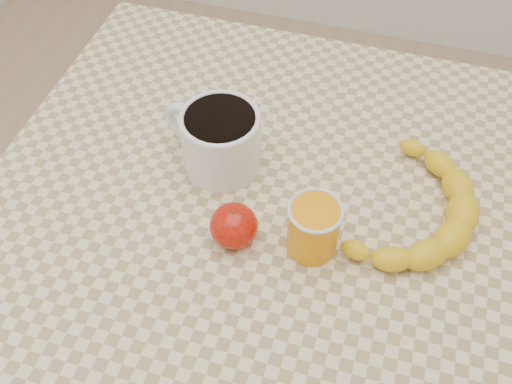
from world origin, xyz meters
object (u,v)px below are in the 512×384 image
(coffee_mug, at_px, (219,138))
(table, at_px, (256,234))
(apple, at_px, (234,226))
(banana, at_px, (414,209))
(orange_juice_glass, at_px, (313,228))

(coffee_mug, bearing_deg, table, -37.44)
(apple, relative_size, banana, 0.25)
(coffee_mug, height_order, banana, coffee_mug)
(coffee_mug, relative_size, apple, 2.07)
(apple, bearing_deg, orange_juice_glass, 9.64)
(table, xyz_separation_m, banana, (0.22, 0.03, 0.11))
(orange_juice_glass, relative_size, apple, 1.00)
(banana, bearing_deg, apple, -132.24)
(banana, bearing_deg, table, -148.23)
(coffee_mug, xyz_separation_m, banana, (0.29, -0.02, -0.03))
(apple, bearing_deg, banana, 24.14)
(table, bearing_deg, orange_juice_glass, -29.65)
(table, height_order, orange_juice_glass, orange_juice_glass)
(banana, bearing_deg, orange_juice_glass, -122.18)
(orange_juice_glass, bearing_deg, table, 150.35)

